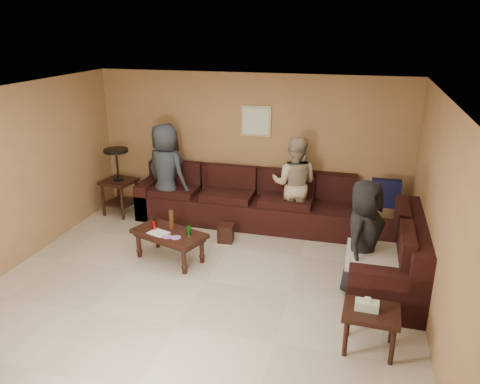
{
  "coord_description": "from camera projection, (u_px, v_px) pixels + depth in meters",
  "views": [
    {
      "loc": [
        1.86,
        -5.2,
        3.27
      ],
      "look_at": [
        0.25,
        0.85,
        1.0
      ],
      "focal_mm": 35.0,
      "sensor_mm": 36.0,
      "label": 1
    }
  ],
  "objects": [
    {
      "name": "waste_bin",
      "position": [
        226.0,
        233.0,
        7.39
      ],
      "size": [
        0.25,
        0.25,
        0.28
      ],
      "primitive_type": "cube",
      "rotation": [
        0.0,
        0.0,
        0.08
      ],
      "color": "black",
      "rests_on": "ground"
    },
    {
      "name": "wall_art",
      "position": [
        256.0,
        121.0,
        7.94
      ],
      "size": [
        0.52,
        0.04,
        0.52
      ],
      "color": "tan",
      "rests_on": "ground"
    },
    {
      "name": "coffee_table",
      "position": [
        169.0,
        236.0,
        6.74
      ],
      "size": [
        1.18,
        0.86,
        0.73
      ],
      "rotation": [
        0.0,
        0.0,
        -0.34
      ],
      "color": "black",
      "rests_on": "ground"
    },
    {
      "name": "end_table_left",
      "position": [
        119.0,
        180.0,
        8.31
      ],
      "size": [
        0.62,
        0.62,
        1.21
      ],
      "rotation": [
        0.0,
        0.0,
        -0.18
      ],
      "color": "black",
      "rests_on": "ground"
    },
    {
      "name": "room",
      "position": [
        203.0,
        162.0,
        5.72
      ],
      "size": [
        5.6,
        5.5,
        2.5
      ],
      "color": "#B9B09D",
      "rests_on": "ground"
    },
    {
      "name": "person_middle",
      "position": [
        294.0,
        184.0,
        7.64
      ],
      "size": [
        0.79,
        0.62,
        1.59
      ],
      "primitive_type": "imported",
      "rotation": [
        0.0,
        0.0,
        3.11
      ],
      "color": "tan",
      "rests_on": "ground"
    },
    {
      "name": "sectional_sofa",
      "position": [
        285.0,
        221.0,
        7.36
      ],
      "size": [
        4.65,
        2.9,
        0.97
      ],
      "color": "black",
      "rests_on": "ground"
    },
    {
      "name": "person_left",
      "position": [
        166.0,
        172.0,
        8.05
      ],
      "size": [
        0.97,
        0.81,
        1.7
      ],
      "primitive_type": "imported",
      "rotation": [
        0.0,
        0.0,
        2.76
      ],
      "color": "#2A313A",
      "rests_on": "ground"
    },
    {
      "name": "person_right",
      "position": [
        363.0,
        238.0,
        5.8
      ],
      "size": [
        0.7,
        0.86,
        1.51
      ],
      "primitive_type": "imported",
      "rotation": [
        0.0,
        0.0,
        1.22
      ],
      "color": "black",
      "rests_on": "ground"
    },
    {
      "name": "side_table_right",
      "position": [
        370.0,
        316.0,
        4.84
      ],
      "size": [
        0.59,
        0.49,
        0.62
      ],
      "rotation": [
        0.0,
        0.0,
        -0.03
      ],
      "color": "black",
      "rests_on": "ground"
    }
  ]
}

